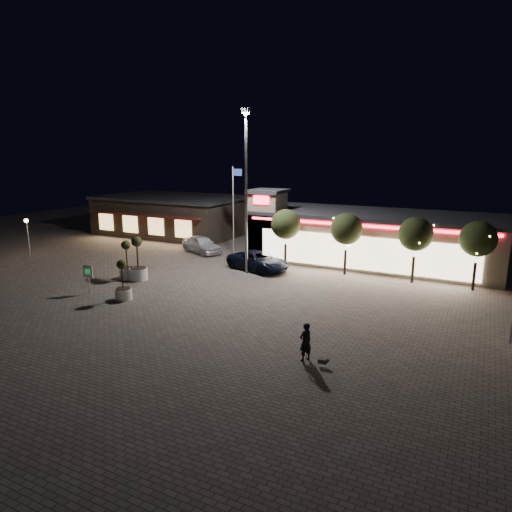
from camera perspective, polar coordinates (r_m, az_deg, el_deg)
The scene contains 18 objects.
ground at distance 30.43m, azimuth -11.71°, elevation -5.10°, with size 90.00×90.00×0.00m, color #6B6057.
retail_building at distance 39.91m, azimuth 13.77°, elevation 2.35°, with size 20.40×8.40×6.10m.
restaurant_building at distance 53.81m, azimuth -10.30°, elevation 5.12°, with size 16.40×11.00×4.30m.
floodlight_pole at distance 34.63m, azimuth -1.25°, elevation 9.18°, with size 0.60×0.40×12.38m.
flagpole at distance 41.07m, azimuth -2.75°, elevation 6.57°, with size 0.95×0.10×8.00m.
lamp_post_west at distance 45.45m, azimuth -26.69°, elevation 2.91°, with size 0.36×0.36×3.48m.
string_tree_a at distance 36.84m, azimuth 3.74°, elevation 3.97°, with size 2.42×2.42×4.79m.
string_tree_b at distance 35.20m, azimuth 11.25°, elevation 3.33°, with size 2.42×2.42×4.79m.
string_tree_c at distance 34.22m, azimuth 19.33°, elevation 2.58°, with size 2.42×2.42×4.79m.
string_tree_d at distance 33.95m, azimuth 26.01°, elevation 1.91°, with size 2.42×2.42×4.79m.
pickup_truck at distance 36.45m, azimuth 0.25°, elevation -0.61°, with size 2.48×5.37×1.49m, color black.
white_sedan at distance 42.95m, azimuth -6.82°, elevation 1.46°, with size 1.90×4.73×1.61m, color silver.
pedestrian at distance 21.03m, azimuth 6.21°, elevation -10.63°, with size 0.66×0.43×1.80m, color black.
dog at distance 20.82m, azimuth 8.52°, elevation -12.87°, with size 0.51×0.21×0.27m.
planter_left at distance 35.29m, azimuth -15.79°, elevation -1.31°, with size 1.18×1.18×2.91m.
planter_mid at distance 30.41m, azimuth -16.27°, elevation -3.77°, with size 1.07×1.07×2.63m.
planter_right at distance 34.63m, azimuth -14.53°, elevation -1.30°, with size 1.34×1.34×3.29m.
valet_sign at distance 32.17m, azimuth -20.25°, elevation -2.09°, with size 0.64×0.25×1.98m.
Camera 1 is at (18.31, -22.46, 9.27)m, focal length 32.00 mm.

